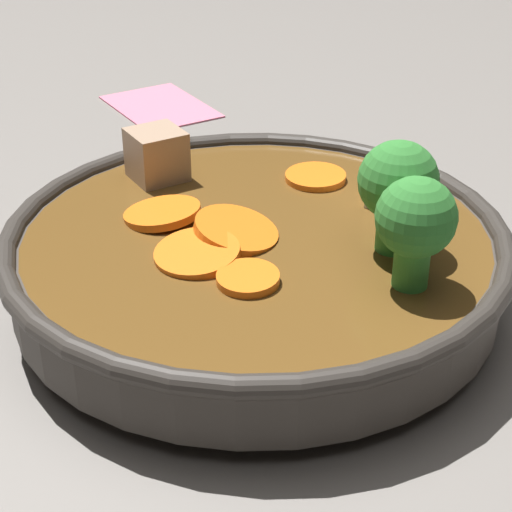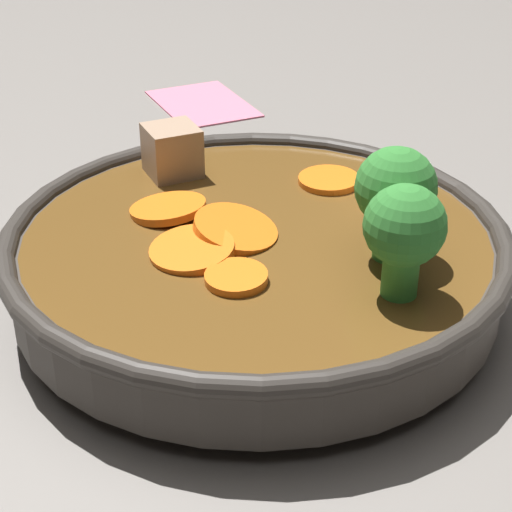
{
  "view_description": "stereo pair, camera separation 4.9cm",
  "coord_description": "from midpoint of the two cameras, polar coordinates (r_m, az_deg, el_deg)",
  "views": [
    {
      "loc": [
        0.4,
        -0.14,
        0.27
      ],
      "look_at": [
        0.0,
        0.0,
        0.03
      ],
      "focal_mm": 60.0,
      "sensor_mm": 36.0,
      "label": 1
    },
    {
      "loc": [
        0.42,
        -0.09,
        0.27
      ],
      "look_at": [
        0.0,
        0.0,
        0.03
      ],
      "focal_mm": 60.0,
      "sensor_mm": 36.0,
      "label": 2
    }
  ],
  "objects": [
    {
      "name": "ground_plane",
      "position": [
        0.51,
        2.77,
        -3.18
      ],
      "size": [
        3.0,
        3.0,
        0.0
      ],
      "primitive_type": "plane",
      "color": "slate"
    },
    {
      "name": "stirfry_bowl",
      "position": [
        0.49,
        3.1,
        0.16
      ],
      "size": [
        0.29,
        0.29,
        0.11
      ],
      "color": "#38332D",
      "rests_on": "ground_plane"
    },
    {
      "name": "napkin",
      "position": [
        0.82,
        -1.85,
        10.13
      ],
      "size": [
        0.12,
        0.1,
        0.0
      ],
      "color": "#D16B84",
      "rests_on": "ground_plane"
    }
  ]
}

